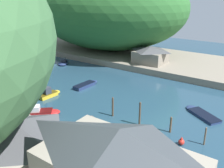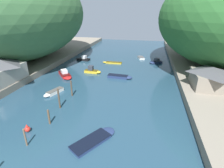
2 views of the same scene
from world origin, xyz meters
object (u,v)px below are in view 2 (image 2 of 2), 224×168
(right_bank_cottage, at_px, (212,77))
(boat_navy_launch, at_px, (121,77))
(boat_far_right_bank, at_px, (83,59))
(person_on_quay, at_px, (3,83))
(channel_buoy_near, at_px, (27,129))
(boat_cabin_cruiser, at_px, (65,75))
(boat_red_skiff, at_px, (93,71))
(boat_mid_channel, at_px, (96,139))
(boat_far_upstream, at_px, (112,63))
(boat_yellow_tender, at_px, (155,62))
(boat_open_rowboat, at_px, (141,57))
(boat_near_quay, at_px, (53,93))

(right_bank_cottage, xyz_separation_m, boat_navy_launch, (-18.50, 4.91, -3.21))
(boat_far_right_bank, relative_size, person_on_quay, 3.03)
(channel_buoy_near, distance_m, person_on_quay, 15.14)
(right_bank_cottage, xyz_separation_m, boat_cabin_cruiser, (-32.29, 3.01, -3.08))
(boat_red_skiff, xyz_separation_m, person_on_quay, (-12.84, -16.00, 1.88))
(boat_far_right_bank, relative_size, boat_mid_channel, 0.78)
(right_bank_cottage, bearing_deg, boat_far_upstream, 143.73)
(boat_cabin_cruiser, xyz_separation_m, boat_yellow_tender, (22.27, 17.16, -0.00))
(person_on_quay, bearing_deg, boat_navy_launch, -46.55)
(boat_navy_launch, height_order, boat_far_upstream, boat_navy_launch)
(boat_red_skiff, distance_m, boat_open_rowboat, 21.57)
(boat_open_rowboat, bearing_deg, boat_mid_channel, -112.35)
(boat_far_right_bank, xyz_separation_m, person_on_quay, (-5.51, -27.56, 1.98))
(boat_red_skiff, bearing_deg, boat_far_right_bank, -143.63)
(boat_mid_channel, height_order, person_on_quay, person_on_quay)
(boat_near_quay, height_order, boat_open_rowboat, boat_near_quay)
(right_bank_cottage, relative_size, boat_navy_launch, 1.26)
(right_bank_cottage, height_order, boat_far_upstream, right_bank_cottage)
(boat_mid_channel, xyz_separation_m, boat_near_quay, (-12.29, 11.01, 0.14))
(boat_yellow_tender, bearing_deg, boat_near_quay, 108.89)
(boat_yellow_tender, distance_m, channel_buoy_near, 42.11)
(boat_cabin_cruiser, xyz_separation_m, person_on_quay, (-6.96, -11.85, 1.97))
(boat_cabin_cruiser, distance_m, boat_navy_launch, 13.92)
(boat_open_rowboat, bearing_deg, boat_cabin_cruiser, -146.17)
(boat_red_skiff, height_order, person_on_quay, person_on_quay)
(right_bank_cottage, relative_size, boat_far_right_bank, 1.52)
(boat_mid_channel, bearing_deg, channel_buoy_near, -144.93)
(boat_far_right_bank, distance_m, boat_yellow_tender, 23.76)
(boat_cabin_cruiser, xyz_separation_m, boat_red_skiff, (5.88, 4.15, 0.09))
(boat_navy_launch, height_order, boat_mid_channel, boat_navy_launch)
(boat_navy_launch, bearing_deg, boat_yellow_tender, 154.47)
(right_bank_cottage, height_order, boat_red_skiff, right_bank_cottage)
(boat_far_right_bank, bearing_deg, right_bank_cottage, -109.06)
(boat_far_right_bank, bearing_deg, boat_mid_channel, -146.52)
(boat_far_upstream, bearing_deg, channel_buoy_near, 174.12)
(boat_mid_channel, distance_m, person_on_quay, 23.31)
(boat_near_quay, bearing_deg, boat_navy_launch, -115.99)
(right_bank_cottage, relative_size, boat_red_skiff, 1.71)
(boat_navy_launch, distance_m, boat_near_quay, 16.51)
(right_bank_cottage, xyz_separation_m, boat_far_right_bank, (-33.74, 18.72, -3.09))
(boat_mid_channel, distance_m, boat_red_skiff, 26.39)
(boat_yellow_tender, relative_size, boat_red_skiff, 0.96)
(right_bank_cottage, bearing_deg, boat_open_rowboat, 120.52)
(boat_far_upstream, bearing_deg, boat_far_right_bank, 82.31)
(boat_navy_launch, distance_m, boat_red_skiff, 8.23)
(channel_buoy_near, bearing_deg, boat_far_right_bank, 99.64)
(boat_far_upstream, bearing_deg, boat_red_skiff, 164.41)
(boat_red_skiff, bearing_deg, channel_buoy_near, 1.61)
(right_bank_cottage, distance_m, boat_navy_launch, 19.41)
(boat_navy_launch, xyz_separation_m, boat_yellow_tender, (8.48, 15.26, 0.13))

